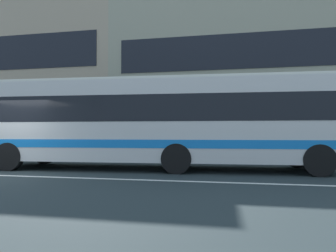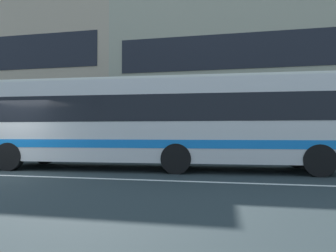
{
  "view_description": "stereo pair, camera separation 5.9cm",
  "coord_description": "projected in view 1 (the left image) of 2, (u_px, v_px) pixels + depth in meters",
  "views": [
    {
      "loc": [
        7.2,
        -8.07,
        1.36
      ],
      "look_at": [
        5.13,
        2.85,
        1.61
      ],
      "focal_mm": 31.12,
      "sensor_mm": 36.0,
      "label": 1
    },
    {
      "loc": [
        7.26,
        -8.06,
        1.36
      ],
      "look_at": [
        5.13,
        2.85,
        1.61
      ],
      "focal_mm": 31.12,
      "sensor_mm": 36.0,
      "label": 2
    }
  ],
  "objects": [
    {
      "name": "apartment_block_left",
      "position": [
        30.0,
        82.0,
        26.86
      ],
      "size": [
        20.24,
        11.99,
        12.05
      ],
      "color": "tan",
      "rests_on": "ground_plane"
    },
    {
      "name": "apartment_block_right",
      "position": [
        276.0,
        81.0,
        22.82
      ],
      "size": [
        23.1,
        11.99,
        10.83
      ],
      "color": "#A09C84",
      "rests_on": "ground_plane"
    },
    {
      "name": "transit_bus",
      "position": [
        159.0,
        120.0,
        10.83
      ],
      "size": [
        12.55,
        3.18,
        3.29
      ],
      "color": "silver",
      "rests_on": "ground_plane"
    }
  ]
}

